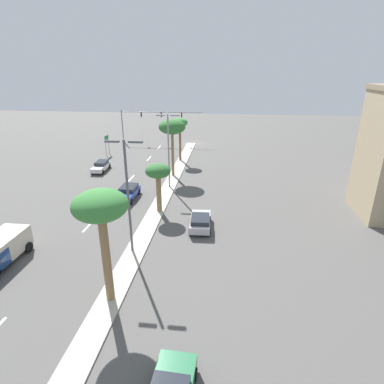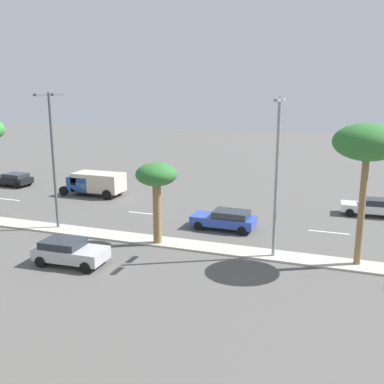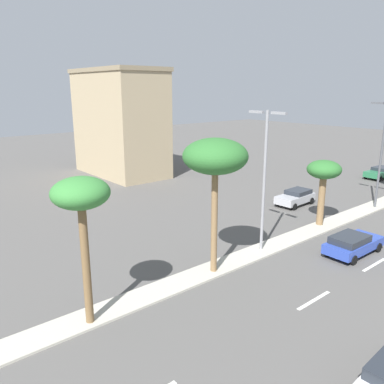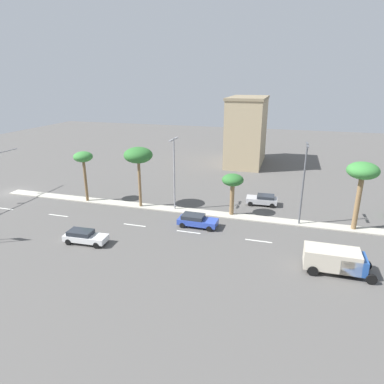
% 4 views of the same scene
% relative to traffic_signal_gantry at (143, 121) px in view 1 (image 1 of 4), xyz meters
% --- Properties ---
extents(ground_plane, '(160.00, 160.00, 0.00)m').
position_rel_traffic_signal_gantry_xyz_m(ground_plane, '(-10.05, 33.42, -4.47)').
color(ground_plane, '#565451').
extents(median_curb, '(1.80, 85.45, 0.12)m').
position_rel_traffic_signal_gantry_xyz_m(median_curb, '(-10.05, 42.91, -4.41)').
color(median_curb, '#B7B2A3').
rests_on(median_curb, ground).
extents(lane_stripe_mid, '(0.20, 2.80, 0.01)m').
position_rel_traffic_signal_gantry_xyz_m(lane_stripe_mid, '(-4.09, 4.19, -4.46)').
color(lane_stripe_mid, silver).
rests_on(lane_stripe_mid, ground).
extents(lane_stripe_outboard, '(0.20, 2.80, 0.01)m').
position_rel_traffic_signal_gantry_xyz_m(lane_stripe_outboard, '(-4.09, 12.64, -4.46)').
color(lane_stripe_outboard, silver).
rests_on(lane_stripe_outboard, ground).
extents(lane_stripe_near, '(0.20, 2.80, 0.01)m').
position_rel_traffic_signal_gantry_xyz_m(lane_stripe_near, '(-4.09, 23.19, -4.46)').
color(lane_stripe_near, silver).
rests_on(lane_stripe_near, ground).
extents(lane_stripe_inboard, '(0.20, 2.80, 0.01)m').
position_rel_traffic_signal_gantry_xyz_m(lane_stripe_inboard, '(-4.09, 29.83, -4.46)').
color(lane_stripe_inboard, silver).
rests_on(lane_stripe_inboard, ground).
extents(lane_stripe_front, '(0.20, 2.80, 0.01)m').
position_rel_traffic_signal_gantry_xyz_m(lane_stripe_front, '(-4.09, 37.64, -4.46)').
color(lane_stripe_front, silver).
rests_on(lane_stripe_front, ground).
extents(traffic_signal_gantry, '(17.02, 0.53, 6.74)m').
position_rel_traffic_signal_gantry_xyz_m(traffic_signal_gantry, '(0.00, 0.00, 0.00)').
color(traffic_signal_gantry, gray).
rests_on(traffic_signal_gantry, ground).
extents(directional_road_sign, '(0.10, 1.65, 3.43)m').
position_rel_traffic_signal_gantry_xyz_m(directional_road_sign, '(4.05, 10.53, -1.96)').
color(directional_road_sign, gray).
rests_on(directional_road_sign, ground).
extents(palm_tree_front, '(2.57, 2.57, 6.99)m').
position_rel_traffic_signal_gantry_xyz_m(palm_tree_front, '(-9.69, 13.26, 1.66)').
color(palm_tree_front, brown).
rests_on(palm_tree_front, median_curb).
extents(palm_tree_far, '(3.70, 3.70, 8.00)m').
position_rel_traffic_signal_gantry_xyz_m(palm_tree_far, '(-9.84, 21.36, 2.51)').
color(palm_tree_far, olive).
rests_on(palm_tree_far, median_curb).
extents(palm_tree_left, '(2.65, 2.65, 5.25)m').
position_rel_traffic_signal_gantry_xyz_m(palm_tree_left, '(-10.42, 33.58, -0.08)').
color(palm_tree_left, olive).
rests_on(palm_tree_left, median_curb).
extents(palm_tree_mid, '(3.39, 3.39, 7.79)m').
position_rel_traffic_signal_gantry_xyz_m(palm_tree_mid, '(-10.09, 47.75, 2.20)').
color(palm_tree_mid, olive).
rests_on(palm_tree_mid, median_curb).
extents(street_lamp_far, '(2.90, 0.24, 9.33)m').
position_rel_traffic_signal_gantry_xyz_m(street_lamp_far, '(-10.17, 26.09, 1.15)').
color(street_lamp_far, gray).
rests_on(street_lamp_far, median_curb).
extents(street_lamp_center, '(2.90, 0.24, 9.53)m').
position_rel_traffic_signal_gantry_xyz_m(street_lamp_center, '(-9.81, 41.76, 1.26)').
color(street_lamp_center, '#515459').
rests_on(street_lamp_center, median_curb).
extents(sedan_silver_near, '(2.18, 4.19, 1.42)m').
position_rel_traffic_signal_gantry_xyz_m(sedan_silver_near, '(-15.21, 36.99, -3.70)').
color(sedan_silver_near, '#B2B2B7').
rests_on(sedan_silver_near, ground).
extents(sedan_blue_center, '(2.13, 4.60, 1.41)m').
position_rel_traffic_signal_gantry_xyz_m(sedan_blue_center, '(-5.86, 30.29, -3.71)').
color(sedan_blue_center, '#2D47AD').
rests_on(sedan_blue_center, ground).
extents(sedan_white_front, '(2.02, 4.62, 1.39)m').
position_rel_traffic_signal_gantry_xyz_m(sedan_white_front, '(1.50, 20.16, -3.72)').
color(sedan_white_front, silver).
rests_on(sedan_white_front, ground).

